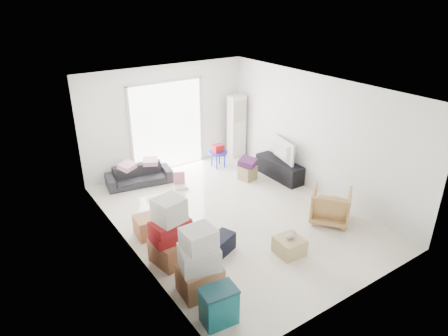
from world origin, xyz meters
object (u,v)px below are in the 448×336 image
tv_console (279,169)px  sofa (139,172)px  ac_tower (236,126)px  wood_crate (289,246)px  ottoman (247,172)px  armchair (331,204)px  storage_bins (219,306)px  television (280,158)px  kids_table (218,151)px

tv_console → sofa: size_ratio=0.89×
ac_tower → wood_crate: size_ratio=3.76×
ac_tower → ottoman: ac_tower is taller
tv_console → armchair: size_ratio=1.80×
armchair → storage_bins: (-3.39, -1.02, -0.09)m
ac_tower → television: ac_tower is taller
tv_console → wood_crate: size_ratio=2.98×
television → kids_table: size_ratio=1.50×
armchair → kids_table: armchair is taller
ac_tower → wood_crate: 4.75m
wood_crate → tv_console: bearing=52.1°
television → storage_bins: (-3.90, -3.16, -0.23)m
kids_table → ac_tower: bearing=23.0°
tv_console → armchair: bearing=-103.3°
tv_console → ottoman: size_ratio=3.87×
ac_tower → ottoman: bearing=-115.2°
ac_tower → ottoman: (-0.67, -1.41, -0.70)m
ottoman → kids_table: bearing=100.1°
ac_tower → tv_console: size_ratio=1.26×
sofa → wood_crate: bearing=-65.1°
sofa → armchair: size_ratio=2.02×
armchair → storage_bins: armchair is taller
sofa → kids_table: kids_table is taller
ottoman → kids_table: 1.10m
ac_tower → ottoman: size_ratio=4.88×
storage_bins → kids_table: 5.48m
tv_console → television: size_ratio=1.47×
tv_console → wood_crate: (-1.95, -2.51, -0.08)m
sofa → ottoman: (2.35, -1.26, -0.13)m
television → ac_tower: bearing=14.3°
television → ottoman: size_ratio=2.64×
storage_bins → ac_tower: bearing=52.1°
storage_bins → kids_table: size_ratio=0.93×
sofa → storage_bins: sofa is taller
sofa → kids_table: (2.16, -0.21, 0.14)m
sofa → television: bearing=-18.2°
sofa → armchair: 4.56m
armchair → ac_tower: bearing=-44.4°
television → armchair: bearing=179.4°
kids_table → wood_crate: 4.08m
ottoman → storage_bins: bearing=-132.0°
television → armchair: 2.21m
ac_tower → tv_console: 1.90m
ac_tower → armchair: 3.98m
ac_tower → television: size_ratio=1.85×
armchair → ottoman: armchair is taller
television → wood_crate: bearing=154.8°
ac_tower → kids_table: bearing=-157.0°
tv_console → armchair: armchair is taller
ac_tower → tv_console: (0.05, -1.79, -0.64)m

